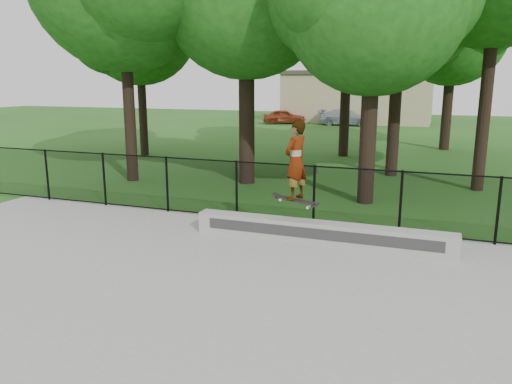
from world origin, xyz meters
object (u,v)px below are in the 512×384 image
car_c (347,118)px  car_b (345,118)px  skater_airborne (296,162)px  grind_ledge (320,233)px  car_a (284,117)px

car_c → car_b: bearing=16.3°
car_b → skater_airborne: size_ratio=1.55×
grind_ledge → car_c: 29.89m
car_b → car_a: bearing=121.8°
car_a → grind_ledge: bearing=179.2°
car_a → car_c: 5.09m
grind_ledge → skater_airborne: size_ratio=3.08×
grind_ledge → skater_airborne: 1.64m
grind_ledge → car_b: 30.92m
grind_ledge → car_c: bearing=99.0°
skater_airborne → car_a: bearing=107.4°
grind_ledge → car_b: bearing=99.2°
car_a → skater_airborne: bearing=178.2°
car_b → skater_airborne: bearing=-154.0°
car_b → skater_airborne: 31.00m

